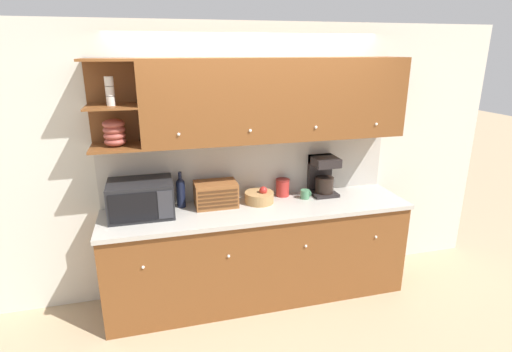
% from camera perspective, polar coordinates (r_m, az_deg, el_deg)
% --- Properties ---
extents(ground_plane, '(24.00, 24.00, 0.00)m').
position_cam_1_polar(ground_plane, '(4.45, -0.76, -14.31)').
color(ground_plane, tan).
extents(wall_back, '(5.25, 0.06, 2.60)m').
position_cam_1_polar(wall_back, '(3.95, -0.94, 2.15)').
color(wall_back, beige).
rests_on(wall_back, ground_plane).
extents(counter_unit, '(2.87, 0.66, 0.95)m').
position_cam_1_polar(counter_unit, '(3.94, 0.36, -10.81)').
color(counter_unit, brown).
rests_on(counter_unit, ground_plane).
extents(backsplash_panel, '(2.85, 0.01, 0.61)m').
position_cam_1_polar(backsplash_panel, '(3.93, -0.81, 1.34)').
color(backsplash_panel, '#B7B2A8').
rests_on(backsplash_panel, counter_unit).
extents(upper_cabinets, '(2.85, 0.40, 0.73)m').
position_cam_1_polar(upper_cabinets, '(3.66, 2.29, 10.80)').
color(upper_cabinets, brown).
rests_on(upper_cabinets, backsplash_panel).
extents(microwave, '(0.56, 0.42, 0.31)m').
position_cam_1_polar(microwave, '(3.65, -16.10, -3.11)').
color(microwave, black).
rests_on(microwave, counter_unit).
extents(wine_bottle, '(0.08, 0.08, 0.34)m').
position_cam_1_polar(wine_bottle, '(3.76, -10.69, -2.17)').
color(wine_bottle, black).
rests_on(wine_bottle, counter_unit).
extents(bread_box, '(0.39, 0.27, 0.23)m').
position_cam_1_polar(bread_box, '(3.75, -5.76, -2.59)').
color(bread_box, brown).
rests_on(bread_box, counter_unit).
extents(fruit_basket, '(0.28, 0.28, 0.17)m').
position_cam_1_polar(fruit_basket, '(3.83, 0.49, -3.01)').
color(fruit_basket, '#A87F4C').
rests_on(fruit_basket, counter_unit).
extents(storage_canister, '(0.14, 0.14, 0.17)m').
position_cam_1_polar(storage_canister, '(4.00, 3.82, -1.64)').
color(storage_canister, '#B22D28').
rests_on(storage_canister, counter_unit).
extents(mug, '(0.10, 0.09, 0.09)m').
position_cam_1_polar(mug, '(3.97, 7.05, -2.58)').
color(mug, '#4C845B').
rests_on(mug, counter_unit).
extents(coffee_maker, '(0.25, 0.27, 0.39)m').
position_cam_1_polar(coffee_maker, '(4.08, 9.53, 0.15)').
color(coffee_maker, black).
rests_on(coffee_maker, counter_unit).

